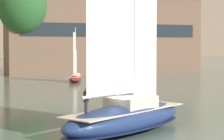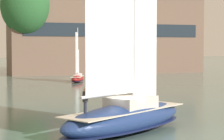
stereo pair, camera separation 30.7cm
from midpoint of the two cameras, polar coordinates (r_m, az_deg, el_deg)
The scene contains 5 objects.
ground_plane at distance 30.10m, azimuth 2.09°, elevation -8.26°, with size 400.00×400.00×0.00m, color slate.
waterfront_building at distance 97.89m, azimuth -0.78°, elevation 4.83°, with size 43.49×14.27×17.62m.
tree_shore_center at distance 89.30m, azimuth -11.19°, elevation 8.27°, with size 9.74×9.74×20.05m.
sailboat_main at distance 29.89m, azimuth 2.12°, elevation -5.86°, with size 12.00×9.26×16.54m.
sailboat_moored_near_marina at distance 72.96m, azimuth -4.41°, elevation -0.95°, with size 4.09×6.79×9.04m.
Camera 2 is at (-10.04, -27.74, 5.94)m, focal length 70.00 mm.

